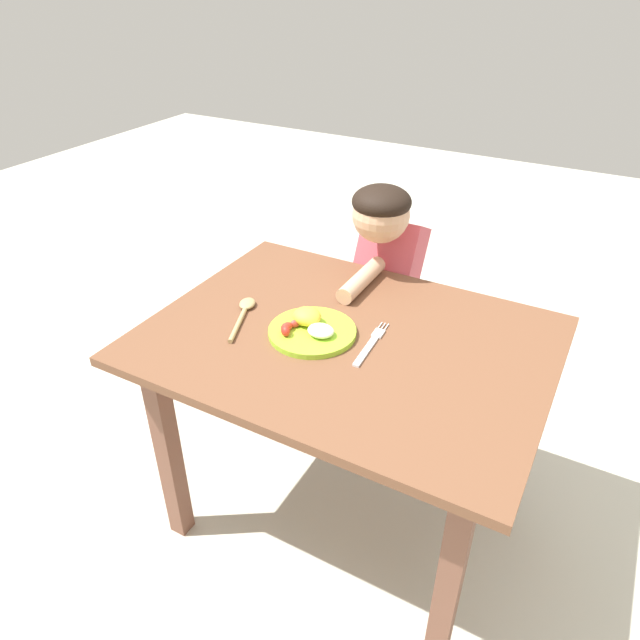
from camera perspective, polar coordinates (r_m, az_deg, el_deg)
ground_plane at (r=1.92m, az=2.17°, el=-18.50°), size 8.00×8.00×0.00m
dining_table at (r=1.52m, az=2.60°, el=-4.84°), size 1.01×0.76×0.67m
plate at (r=1.46m, az=-0.90°, el=-0.84°), size 0.22×0.22×0.06m
fork at (r=1.43m, az=5.02°, el=-2.42°), size 0.03×0.21×0.01m
spoon at (r=1.56m, az=-7.51°, el=0.90°), size 0.10×0.21×0.02m
person at (r=1.91m, az=6.43°, el=2.06°), size 0.19×0.44×0.94m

